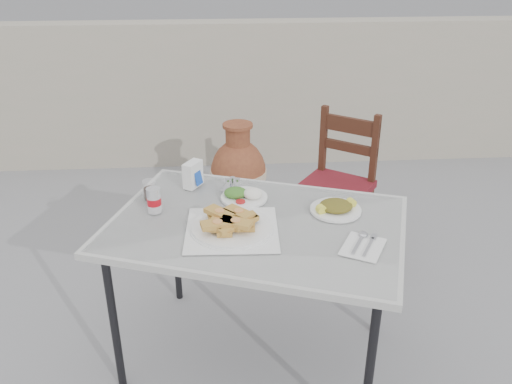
{
  "coord_description": "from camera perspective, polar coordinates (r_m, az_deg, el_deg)",
  "views": [
    {
      "loc": [
        -0.04,
        -2.0,
        1.89
      ],
      "look_at": [
        0.1,
        0.06,
        0.87
      ],
      "focal_mm": 38.0,
      "sensor_mm": 36.0,
      "label": 1
    }
  ],
  "objects": [
    {
      "name": "cola_glass",
      "position": [
        2.54,
        -11.11,
        0.13
      ],
      "size": [
        0.06,
        0.06,
        0.09
      ],
      "color": "white",
      "rests_on": "cafe_table"
    },
    {
      "name": "napkin_holder",
      "position": [
        2.62,
        -6.66,
        1.86
      ],
      "size": [
        0.1,
        0.12,
        0.13
      ],
      "rotation": [
        0.0,
        0.0,
        -0.55
      ],
      "color": "silver",
      "rests_on": "cafe_table"
    },
    {
      "name": "salad_rice_plate",
      "position": [
        2.5,
        -1.31,
        -0.3
      ],
      "size": [
        0.22,
        0.22,
        0.05
      ],
      "color": "white",
      "rests_on": "cafe_table"
    },
    {
      "name": "cafe_table",
      "position": [
        2.34,
        0.02,
        -4.25
      ],
      "size": [
        1.44,
        1.2,
        0.75
      ],
      "rotation": [
        0.0,
        0.0,
        -0.33
      ],
      "color": "black",
      "rests_on": "ground"
    },
    {
      "name": "salad_chopped_plate",
      "position": [
        2.41,
        8.41,
        -1.61
      ],
      "size": [
        0.23,
        0.23,
        0.05
      ],
      "color": "white",
      "rests_on": "cafe_table"
    },
    {
      "name": "cutlery_napkin",
      "position": [
        2.19,
        11.23,
        -5.43
      ],
      "size": [
        0.22,
        0.24,
        0.01
      ],
      "rotation": [
        0.0,
        0.0,
        -0.5
      ],
      "color": "silver",
      "rests_on": "cafe_table"
    },
    {
      "name": "soda_can",
      "position": [
        2.41,
        -10.68,
        -0.85
      ],
      "size": [
        0.06,
        0.06,
        0.11
      ],
      "color": "silver",
      "rests_on": "cafe_table"
    },
    {
      "name": "ground",
      "position": [
        2.75,
        -2.18,
        -17.17
      ],
      "size": [
        80.0,
        80.0,
        0.0
      ],
      "primitive_type": "plane",
      "color": "slate",
      "rests_on": "ground"
    },
    {
      "name": "terracotta_urn",
      "position": [
        3.81,
        -1.86,
        1.92
      ],
      "size": [
        0.4,
        0.4,
        0.69
      ],
      "color": "brown",
      "rests_on": "ground"
    },
    {
      "name": "back_wall",
      "position": [
        4.68,
        -3.43,
        10.22
      ],
      "size": [
        6.0,
        0.25,
        1.2
      ],
      "primitive_type": "cube",
      "color": "gray",
      "rests_on": "ground"
    },
    {
      "name": "condiment_caddy",
      "position": [
        2.58,
        -2.48,
        0.64
      ],
      "size": [
        0.11,
        0.1,
        0.07
      ],
      "rotation": [
        0.0,
        0.0,
        -0.31
      ],
      "color": "#B7B6BD",
      "rests_on": "cafe_table"
    },
    {
      "name": "pide_plate",
      "position": [
        2.24,
        -2.56,
        -3.23
      ],
      "size": [
        0.39,
        0.39,
        0.08
      ],
      "rotation": [
        0.0,
        0.0,
        -0.04
      ],
      "color": "silver",
      "rests_on": "cafe_table"
    },
    {
      "name": "chair",
      "position": [
        3.37,
        8.56,
        0.89
      ],
      "size": [
        0.55,
        0.55,
        0.9
      ],
      "rotation": [
        0.0,
        0.0,
        -0.62
      ],
      "color": "black",
      "rests_on": "ground"
    }
  ]
}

